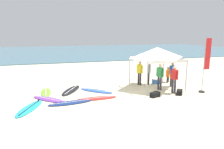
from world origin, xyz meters
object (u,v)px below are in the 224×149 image
(person_grey, at_px, (149,71))
(person_red, at_px, (174,77))
(surfboard_red, at_px, (97,98))
(person_green, at_px, (160,75))
(surfboard_cyan, at_px, (30,108))
(gear_bag_near_tent, at_px, (155,95))
(surfboard_navy, at_px, (71,103))
(banner_flag, at_px, (205,67))
(cooler_box, at_px, (156,81))
(person_yellow, at_px, (140,71))
(surfboard_purple, at_px, (49,99))
(person_orange, at_px, (168,74))
(person_blue, at_px, (172,72))
(gear_bag_by_pole, at_px, (179,92))
(surfboard_lime, at_px, (46,92))
(canopy_tent, at_px, (157,53))
(surfboard_black, at_px, (71,90))
(surfboard_blue, at_px, (96,91))

(person_grey, height_order, person_red, same)
(surfboard_red, relative_size, person_green, 1.34)
(surfboard_cyan, height_order, gear_bag_near_tent, gear_bag_near_tent)
(person_green, xyz_separation_m, gear_bag_near_tent, (-1.03, -1.29, -0.85))
(person_red, height_order, gear_bag_near_tent, person_red)
(surfboard_navy, relative_size, banner_flag, 0.72)
(surfboard_navy, distance_m, cooler_box, 6.92)
(surfboard_red, height_order, person_yellow, person_yellow)
(surfboard_purple, height_order, person_green, person_green)
(person_red, bearing_deg, person_orange, 64.48)
(surfboard_cyan, xyz_separation_m, person_blue, (9.11, 1.74, 0.95))
(gear_bag_near_tent, bearing_deg, banner_flag, -0.12)
(surfboard_cyan, distance_m, person_grey, 8.36)
(person_green, height_order, gear_bag_near_tent, person_green)
(gear_bag_near_tent, distance_m, gear_bag_by_pole, 1.65)
(person_grey, relative_size, banner_flag, 0.50)
(person_orange, bearing_deg, surfboard_purple, -168.62)
(banner_flag, height_order, gear_bag_near_tent, banner_flag)
(banner_flag, bearing_deg, person_grey, 129.63)
(surfboard_navy, height_order, person_red, person_red)
(surfboard_lime, xyz_separation_m, banner_flag, (9.44, -2.81, 1.54))
(person_red, bearing_deg, person_green, 115.04)
(banner_flag, bearing_deg, surfboard_lime, 163.44)
(canopy_tent, distance_m, banner_flag, 3.07)
(canopy_tent, height_order, surfboard_navy, canopy_tent)
(surfboard_black, relative_size, person_grey, 1.53)
(surfboard_navy, relative_size, cooler_box, 4.88)
(cooler_box, bearing_deg, person_grey, 178.96)
(surfboard_navy, distance_m, surfboard_lime, 2.77)
(person_grey, xyz_separation_m, cooler_box, (0.62, -0.01, -0.79))
(person_green, distance_m, person_yellow, 1.74)
(surfboard_black, relative_size, person_green, 1.53)
(person_orange, relative_size, cooler_box, 2.40)
(surfboard_lime, bearing_deg, surfboard_red, -38.21)
(surfboard_navy, xyz_separation_m, person_orange, (7.54, 2.69, 0.62))
(surfboard_red, bearing_deg, person_grey, 26.89)
(surfboard_cyan, height_order, person_blue, person_blue)
(person_blue, bearing_deg, person_green, -156.78)
(person_grey, bearing_deg, surfboard_black, -179.68)
(surfboard_purple, xyz_separation_m, gear_bag_by_pole, (7.55, -1.28, 0.10))
(person_red, bearing_deg, surfboard_lime, 161.95)
(surfboard_blue, relative_size, surfboard_lime, 0.99)
(surfboard_black, height_order, surfboard_lime, same)
(surfboard_lime, height_order, banner_flag, banner_flag)
(surfboard_blue, xyz_separation_m, person_red, (4.45, -1.86, 0.95))
(surfboard_purple, xyz_separation_m, surfboard_cyan, (-0.92, -1.18, -0.00))
(surfboard_blue, xyz_separation_m, gear_bag_by_pole, (4.63, -2.21, 0.10))
(surfboard_cyan, height_order, person_green, person_green)
(person_grey, bearing_deg, surfboard_red, -153.11)
(person_blue, bearing_deg, gear_bag_near_tent, -141.45)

